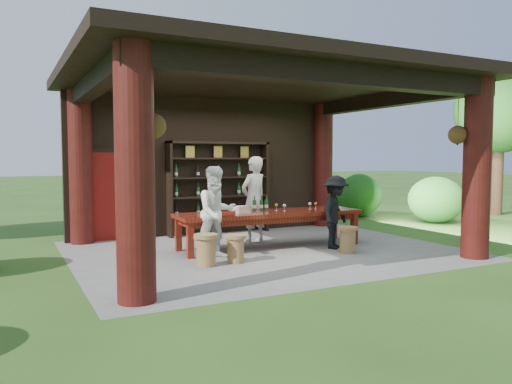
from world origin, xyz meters
name	(u,v)px	position (x,y,z in m)	size (l,w,h in m)	color
ground	(265,250)	(0.00, 0.00, 0.00)	(90.00, 90.00, 0.00)	#2D5119
pavilion	(255,144)	(-0.01, 0.43, 2.13)	(7.50, 6.00, 3.60)	slate
wine_shelf	(219,188)	(0.03, 2.45, 1.13)	(2.55, 0.39, 2.25)	black
tasting_table	(270,217)	(0.23, 0.24, 0.64)	(3.93, 1.16, 0.75)	#58150C
stool_near_left	(236,248)	(-1.01, -0.79, 0.26)	(0.38, 0.38, 0.49)	olive
stool_near_right	(348,239)	(1.32, -0.96, 0.27)	(0.39, 0.39, 0.51)	olive
stool_far_left	(206,249)	(-1.58, -0.83, 0.29)	(0.42, 0.42, 0.55)	olive
host	(254,200)	(0.23, 0.96, 0.94)	(0.69, 0.45, 1.88)	silver
guest_woman	(217,212)	(-1.16, -0.28, 0.85)	(0.83, 0.64, 1.70)	silver
guest_man	(336,212)	(1.39, -0.46, 0.75)	(0.97, 0.56, 1.50)	black
table_bottles	(261,203)	(0.19, 0.56, 0.90)	(0.35, 0.10, 0.31)	#194C1E
table_glasses	(297,206)	(0.89, 0.24, 0.82)	(0.97, 0.24, 0.15)	silver
napkin_basket	(243,209)	(-0.36, 0.26, 0.82)	(0.26, 0.18, 0.14)	#BF6672
shrubs	(343,216)	(2.08, 0.22, 0.55)	(14.21, 8.61, 1.36)	#194C14
trees	(375,97)	(3.72, 1.14, 3.37)	(21.18, 10.21, 4.80)	#3F2819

